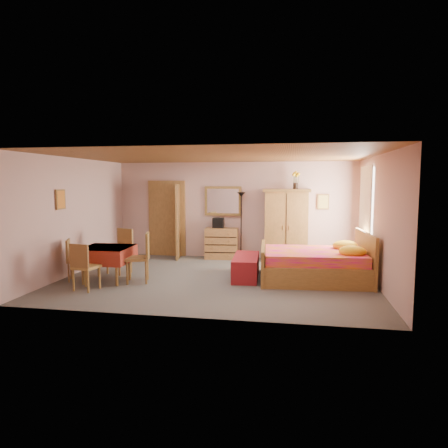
% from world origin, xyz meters
% --- Properties ---
extents(floor, '(6.50, 6.50, 0.00)m').
position_xyz_m(floor, '(0.00, 0.00, 0.00)').
color(floor, '#605D55').
rests_on(floor, ground).
extents(ceiling, '(6.50, 6.50, 0.00)m').
position_xyz_m(ceiling, '(0.00, 0.00, 2.60)').
color(ceiling, brown).
rests_on(ceiling, wall_back).
extents(wall_back, '(6.50, 0.10, 2.60)m').
position_xyz_m(wall_back, '(0.00, 2.50, 1.30)').
color(wall_back, tan).
rests_on(wall_back, floor).
extents(wall_front, '(6.50, 0.10, 2.60)m').
position_xyz_m(wall_front, '(0.00, -2.50, 1.30)').
color(wall_front, tan).
rests_on(wall_front, floor).
extents(wall_left, '(0.10, 5.00, 2.60)m').
position_xyz_m(wall_left, '(-3.25, 0.00, 1.30)').
color(wall_left, tan).
rests_on(wall_left, floor).
extents(wall_right, '(0.10, 5.00, 2.60)m').
position_xyz_m(wall_right, '(3.25, 0.00, 1.30)').
color(wall_right, tan).
rests_on(wall_right, floor).
extents(doorway, '(1.06, 0.12, 2.15)m').
position_xyz_m(doorway, '(-1.90, 2.47, 1.02)').
color(doorway, '#9E6B35').
rests_on(doorway, floor).
extents(window, '(0.08, 1.40, 1.95)m').
position_xyz_m(window, '(3.21, 1.20, 1.45)').
color(window, white).
rests_on(window, wall_right).
extents(picture_left, '(0.04, 0.32, 0.42)m').
position_xyz_m(picture_left, '(-3.22, -0.60, 1.70)').
color(picture_left, orange).
rests_on(picture_left, wall_left).
extents(picture_back, '(0.30, 0.04, 0.40)m').
position_xyz_m(picture_back, '(2.35, 2.47, 1.55)').
color(picture_back, '#D8BF59').
rests_on(picture_back, wall_back).
extents(chest_of_drawers, '(0.91, 0.51, 0.83)m').
position_xyz_m(chest_of_drawers, '(-0.31, 2.24, 0.41)').
color(chest_of_drawers, '#A16936').
rests_on(chest_of_drawers, floor).
extents(wall_mirror, '(1.01, 0.08, 0.80)m').
position_xyz_m(wall_mirror, '(-0.31, 2.45, 1.55)').
color(wall_mirror, white).
rests_on(wall_mirror, wall_back).
extents(stereo, '(0.30, 0.22, 0.27)m').
position_xyz_m(stereo, '(-0.41, 2.30, 0.97)').
color(stereo, black).
rests_on(stereo, chest_of_drawers).
extents(floor_lamp, '(0.29, 0.29, 1.79)m').
position_xyz_m(floor_lamp, '(0.22, 2.28, 0.90)').
color(floor_lamp, black).
rests_on(floor_lamp, floor).
extents(wardrobe, '(1.21, 0.63, 1.88)m').
position_xyz_m(wardrobe, '(1.41, 2.18, 0.94)').
color(wardrobe, '#A27137').
rests_on(wardrobe, floor).
extents(sunflower_vase, '(0.20, 0.20, 0.45)m').
position_xyz_m(sunflower_vase, '(1.63, 2.19, 2.11)').
color(sunflower_vase, yellow).
rests_on(sunflower_vase, wardrobe).
extents(bed, '(2.33, 1.89, 1.03)m').
position_xyz_m(bed, '(2.02, 0.25, 0.51)').
color(bed, '#E51686').
rests_on(bed, floor).
extents(bench, '(0.60, 1.44, 0.47)m').
position_xyz_m(bench, '(0.60, 0.22, 0.24)').
color(bench, maroon).
rests_on(bench, floor).
extents(dining_table, '(1.02, 1.02, 0.72)m').
position_xyz_m(dining_table, '(-2.22, -0.60, 0.36)').
color(dining_table, maroon).
rests_on(dining_table, floor).
extents(chair_south, '(0.48, 0.48, 0.91)m').
position_xyz_m(chair_south, '(-2.29, -1.31, 0.46)').
color(chair_south, '#B0803B').
rests_on(chair_south, floor).
extents(chair_north, '(0.58, 0.58, 1.00)m').
position_xyz_m(chair_north, '(-2.28, 0.13, 0.50)').
color(chair_north, '#A16C36').
rests_on(chair_north, floor).
extents(chair_west, '(0.52, 0.52, 0.87)m').
position_xyz_m(chair_west, '(-2.86, -0.64, 0.44)').
color(chair_west, '#956132').
rests_on(chair_west, floor).
extents(chair_east, '(0.58, 0.58, 1.02)m').
position_xyz_m(chair_east, '(-1.56, -0.57, 0.51)').
color(chair_east, olive).
rests_on(chair_east, floor).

